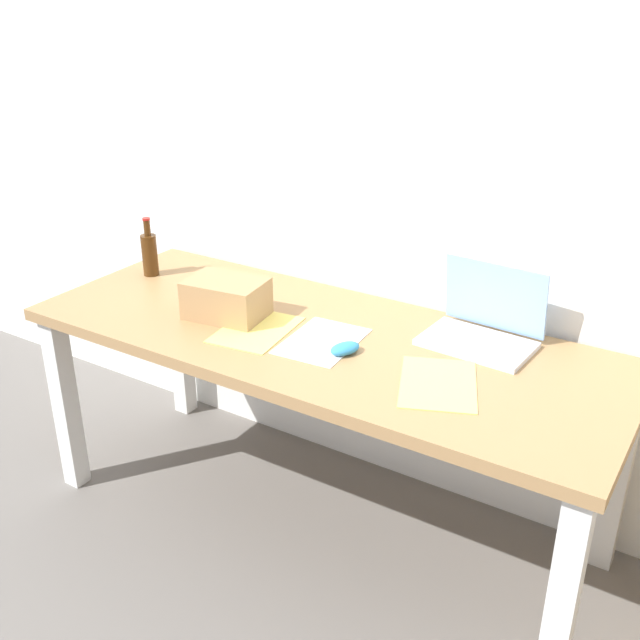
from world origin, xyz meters
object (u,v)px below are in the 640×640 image
at_px(beer_bottle, 150,253).
at_px(computer_mouse, 345,348).
at_px(cardboard_box, 226,298).
at_px(laptop_right, 483,326).
at_px(desk, 320,359).

distance_m(beer_bottle, computer_mouse, 0.98).
relative_size(computer_mouse, cardboard_box, 0.39).
distance_m(laptop_right, computer_mouse, 0.44).
distance_m(desk, cardboard_box, 0.37).
height_order(desk, laptop_right, laptop_right).
height_order(laptop_right, computer_mouse, laptop_right).
bearing_deg(computer_mouse, laptop_right, 65.24).
bearing_deg(laptop_right, cardboard_box, -161.14).
bearing_deg(cardboard_box, desk, 7.85).
relative_size(desk, beer_bottle, 8.62).
height_order(computer_mouse, cardboard_box, cardboard_box).
distance_m(computer_mouse, cardboard_box, 0.48).
xyz_separation_m(laptop_right, computer_mouse, (-0.32, -0.30, -0.04)).
xyz_separation_m(laptop_right, beer_bottle, (-1.28, -0.12, 0.03)).
xyz_separation_m(laptop_right, cardboard_box, (-0.79, -0.27, 0.01)).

